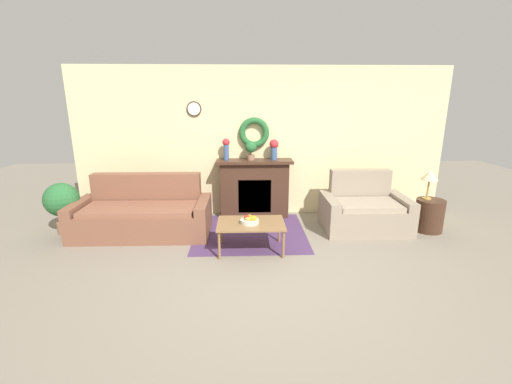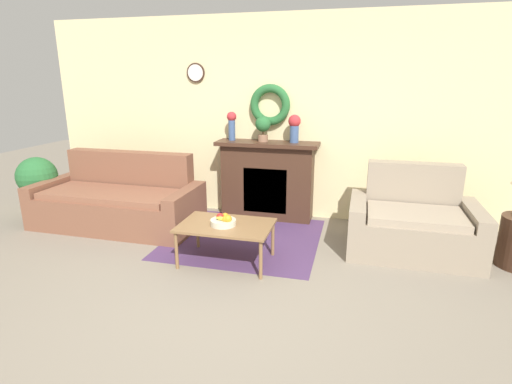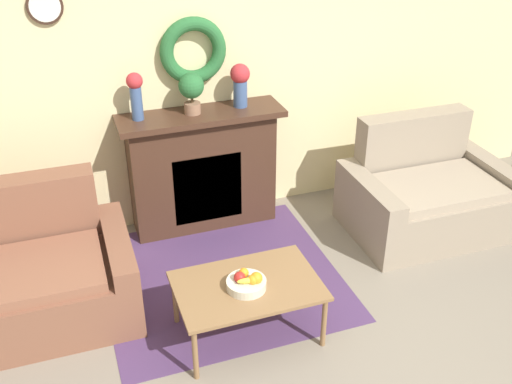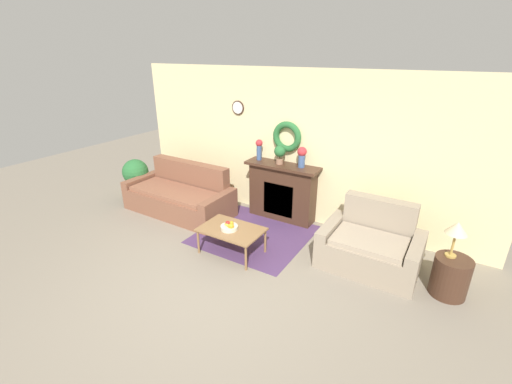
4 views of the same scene
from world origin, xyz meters
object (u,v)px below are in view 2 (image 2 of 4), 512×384
at_px(couch_left, 119,202).
at_px(potted_plant_floor_by_couch, 37,179).
at_px(vase_on_mantel_left, 232,124).
at_px(fireplace, 267,180).
at_px(loveseat_right, 413,224).
at_px(potted_plant_on_mantel, 263,126).
at_px(fruit_bowl, 224,221).
at_px(coffee_table, 226,228).
at_px(vase_on_mantel_right, 294,126).

height_order(couch_left, potted_plant_floor_by_couch, couch_left).
bearing_deg(couch_left, vase_on_mantel_left, 30.74).
bearing_deg(couch_left, fireplace, 23.29).
height_order(fireplace, potted_plant_floor_by_couch, fireplace).
xyz_separation_m(loveseat_right, potted_plant_floor_by_couch, (-4.94, -0.02, 0.22)).
xyz_separation_m(fireplace, loveseat_right, (1.82, -0.70, -0.22)).
relative_size(couch_left, loveseat_right, 1.55).
relative_size(loveseat_right, potted_plant_on_mantel, 4.09).
height_order(couch_left, fruit_bowl, couch_left).
relative_size(couch_left, coffee_table, 2.23).
bearing_deg(coffee_table, potted_plant_floor_by_couch, 165.68).
xyz_separation_m(fruit_bowl, vase_on_mantel_right, (0.47, 1.53, 0.81)).
distance_m(couch_left, potted_plant_floor_by_couch, 1.31).
bearing_deg(couch_left, potted_plant_on_mantel, 23.62).
distance_m(fruit_bowl, vase_on_mantel_right, 1.80).
xyz_separation_m(vase_on_mantel_right, potted_plant_on_mantel, (-0.42, -0.02, -0.01)).
relative_size(fireplace, coffee_table, 1.43).
bearing_deg(fireplace, potted_plant_on_mantel, -167.06).
bearing_deg(potted_plant_on_mantel, fireplace, 12.94).
distance_m(loveseat_right, vase_on_mantel_right, 1.89).
xyz_separation_m(coffee_table, potted_plant_floor_by_couch, (-3.02, 0.77, 0.15)).
distance_m(vase_on_mantel_right, potted_plant_floor_by_couch, 3.63).
xyz_separation_m(vase_on_mantel_left, potted_plant_floor_by_couch, (-2.62, -0.73, -0.76)).
xyz_separation_m(loveseat_right, vase_on_mantel_left, (-2.32, 0.71, 0.97)).
distance_m(fireplace, couch_left, 2.00).
bearing_deg(fruit_bowl, loveseat_right, 23.07).
height_order(couch_left, potted_plant_on_mantel, potted_plant_on_mantel).
relative_size(couch_left, vase_on_mantel_right, 5.91).
bearing_deg(vase_on_mantel_right, couch_left, -160.53).
xyz_separation_m(coffee_table, fruit_bowl, (-0.01, -0.03, 0.08)).
xyz_separation_m(fruit_bowl, potted_plant_floor_by_couch, (-3.01, 0.80, 0.06)).
bearing_deg(loveseat_right, coffee_table, -156.98).
distance_m(coffee_table, potted_plant_floor_by_couch, 3.12).
relative_size(vase_on_mantel_right, potted_plant_floor_by_couch, 0.43).
relative_size(vase_on_mantel_left, vase_on_mantel_right, 1.06).
bearing_deg(couch_left, potted_plant_floor_by_couch, 178.62).
bearing_deg(vase_on_mantel_left, fruit_bowl, -75.78).
bearing_deg(potted_plant_floor_by_couch, couch_left, -1.95).
height_order(fruit_bowl, vase_on_mantel_left, vase_on_mantel_left).
distance_m(coffee_table, fruit_bowl, 0.09).
distance_m(fireplace, vase_on_mantel_right, 0.82).
relative_size(loveseat_right, coffee_table, 1.44).
bearing_deg(fruit_bowl, fireplace, 85.69).
bearing_deg(potted_plant_floor_by_couch, potted_plant_on_mantel, 13.06).
relative_size(couch_left, potted_plant_floor_by_couch, 2.55).
bearing_deg(vase_on_mantel_left, vase_on_mantel_right, 0.00).
bearing_deg(couch_left, fruit_bowl, -23.27).
bearing_deg(fruit_bowl, vase_on_mantel_right, 73.03).
height_order(fireplace, vase_on_mantel_left, vase_on_mantel_left).
height_order(fireplace, fruit_bowl, fireplace).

